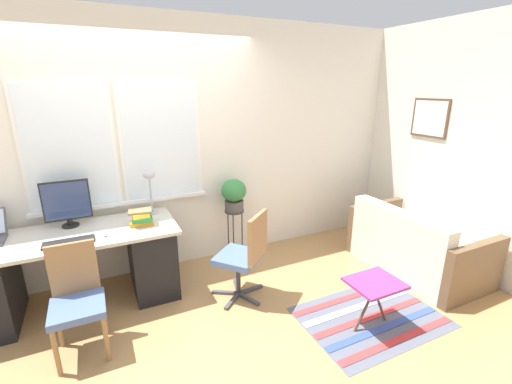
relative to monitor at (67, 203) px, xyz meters
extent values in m
plane|color=tan|center=(0.72, -0.58, -0.96)|extent=(14.00, 14.00, 0.00)
cube|color=white|center=(0.72, 0.24, 0.39)|extent=(9.00, 0.06, 2.70)
cube|color=white|center=(0.08, 0.20, 0.47)|extent=(0.82, 0.02, 1.23)
cube|color=white|center=(0.08, 0.19, 0.47)|extent=(0.75, 0.01, 1.16)
cube|color=white|center=(0.94, 0.20, 0.47)|extent=(0.82, 0.02, 1.23)
cube|color=white|center=(0.94, 0.19, 0.47)|extent=(0.75, 0.01, 1.16)
cube|color=white|center=(0.51, 0.20, -0.13)|extent=(1.73, 0.11, 0.04)
cube|color=white|center=(3.91, -0.58, 0.39)|extent=(0.06, 9.00, 2.70)
cube|color=brown|center=(3.87, -0.66, 0.67)|extent=(0.02, 0.47, 0.44)
cube|color=white|center=(3.86, -0.66, 0.67)|extent=(0.01, 0.42, 0.39)
cube|color=beige|center=(0.00, -0.21, -0.25)|extent=(1.83, 0.74, 0.03)
cube|color=black|center=(0.68, -0.21, -0.61)|extent=(0.40, 0.66, 0.70)
cylinder|color=black|center=(0.00, 0.00, -0.22)|extent=(0.15, 0.15, 0.02)
cylinder|color=black|center=(0.00, 0.00, -0.18)|extent=(0.05, 0.05, 0.06)
cube|color=black|center=(0.00, 0.00, 0.03)|extent=(0.40, 0.02, 0.37)
cube|color=navy|center=(0.00, -0.01, 0.03)|extent=(0.38, 0.01, 0.35)
cube|color=black|center=(0.00, -0.40, -0.22)|extent=(0.40, 0.15, 0.02)
ellipsoid|color=silver|center=(0.28, -0.38, -0.21)|extent=(0.04, 0.06, 0.03)
cylinder|color=#ADADB2|center=(0.75, 0.02, -0.22)|extent=(0.13, 0.13, 0.01)
cylinder|color=#ADADB2|center=(0.75, 0.02, -0.03)|extent=(0.02, 0.02, 0.37)
ellipsoid|color=#ADADB2|center=(0.75, 0.02, 0.18)|extent=(0.12, 0.12, 0.08)
cube|color=orange|center=(0.61, -0.27, -0.21)|extent=(0.22, 0.13, 0.04)
cube|color=green|center=(0.62, -0.27, -0.17)|extent=(0.19, 0.14, 0.04)
cube|color=green|center=(0.62, -0.27, -0.15)|extent=(0.18, 0.16, 0.02)
cube|color=yellow|center=(0.60, -0.28, -0.12)|extent=(0.16, 0.15, 0.04)
cube|color=olive|center=(0.60, -0.27, -0.09)|extent=(0.23, 0.18, 0.02)
cylinder|color=olive|center=(-0.14, -1.06, -0.76)|extent=(0.04, 0.04, 0.41)
cylinder|color=olive|center=(0.19, -1.06, -0.76)|extent=(0.04, 0.04, 0.41)
cylinder|color=olive|center=(-0.14, -0.74, -0.76)|extent=(0.04, 0.04, 0.41)
cylinder|color=olive|center=(0.19, -0.74, -0.76)|extent=(0.04, 0.04, 0.41)
cube|color=#4C6699|center=(0.03, -0.90, -0.55)|extent=(0.38, 0.37, 0.06)
cube|color=olive|center=(0.02, -0.70, -0.32)|extent=(0.34, 0.03, 0.42)
cube|color=#47474C|center=(1.30, -0.80, -0.95)|extent=(0.23, 0.20, 0.03)
cube|color=#47474C|center=(1.46, -0.83, -0.95)|extent=(0.14, 0.26, 0.03)
cube|color=#47474C|center=(1.54, -0.70, -0.95)|extent=(0.27, 0.06, 0.03)
cube|color=#47474C|center=(1.44, -0.57, -0.95)|extent=(0.10, 0.27, 0.03)
cube|color=#47474C|center=(1.29, -0.64, -0.95)|extent=(0.25, 0.17, 0.03)
cylinder|color=#333338|center=(1.41, -0.71, -0.75)|extent=(0.04, 0.04, 0.36)
cube|color=#4C6699|center=(1.41, -0.71, -0.54)|extent=(0.55, 0.55, 0.06)
cube|color=olive|center=(1.54, -0.86, -0.29)|extent=(0.31, 0.27, 0.44)
cube|color=silver|center=(3.41, -1.09, -0.75)|extent=(0.81, 1.21, 0.41)
cube|color=silver|center=(3.09, -1.09, -0.38)|extent=(0.16, 1.21, 0.33)
cube|color=brown|center=(3.41, -1.74, -0.66)|extent=(0.81, 0.09, 0.60)
cube|color=brown|center=(3.41, -0.44, -0.66)|extent=(0.81, 0.09, 0.60)
cylinder|color=#333338|center=(1.67, 0.02, -0.35)|extent=(0.23, 0.23, 0.02)
cylinder|color=#333338|center=(1.76, 0.02, -0.66)|extent=(0.01, 0.01, 0.60)
cylinder|color=#333338|center=(1.62, 0.11, -0.66)|extent=(0.01, 0.01, 0.60)
cylinder|color=#333338|center=(1.62, -0.06, -0.66)|extent=(0.01, 0.01, 0.60)
cylinder|color=#514C47|center=(1.67, 0.02, -0.28)|extent=(0.22, 0.22, 0.12)
ellipsoid|color=#388442|center=(1.67, 0.02, -0.11)|extent=(0.29, 0.29, 0.26)
cube|color=#565B6B|center=(2.35, -1.54, -0.96)|extent=(1.24, 0.88, 0.01)
cube|color=#C63838|center=(2.35, -1.86, -0.95)|extent=(1.22, 0.07, 0.00)
cube|color=#334C99|center=(2.35, -1.70, -0.95)|extent=(1.22, 0.07, 0.00)
cube|color=#C63838|center=(2.35, -1.54, -0.95)|extent=(1.22, 0.07, 0.00)
cube|color=white|center=(2.35, -1.38, -0.95)|extent=(1.22, 0.07, 0.00)
cube|color=#C63838|center=(2.35, -1.22, -0.95)|extent=(1.22, 0.07, 0.00)
cube|color=#93337A|center=(2.26, -1.62, -0.54)|extent=(0.43, 0.36, 0.02)
cylinder|color=#4C3D2D|center=(2.19, -1.62, -0.76)|extent=(0.22, 0.02, 0.42)
cylinder|color=#4C3D2D|center=(2.34, -1.62, -0.76)|extent=(0.22, 0.02, 0.42)
camera|label=1|loc=(0.29, -3.44, 1.04)|focal=24.00mm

